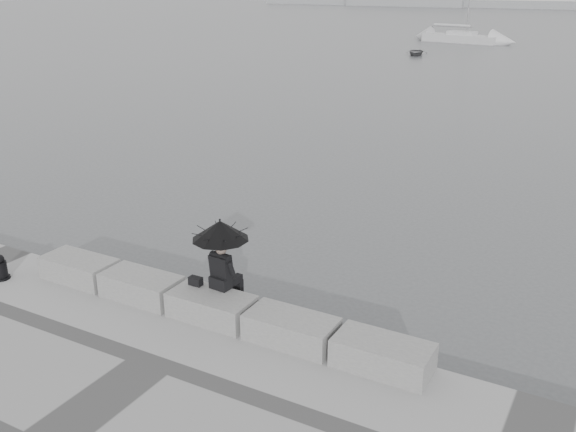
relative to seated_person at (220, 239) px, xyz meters
The scene contains 11 objects.
ground 1.99m from the seated_person, 94.02° to the left, with size 360.00×360.00×0.00m, color #494C4F.
stone_block_far_left 3.64m from the seated_person, behind, with size 1.60×0.80×0.50m, color slate.
stone_block_left 2.14m from the seated_person, 168.41° to the right, with size 1.60×0.80×0.50m, color slate.
stone_block_centre 1.28m from the seated_person, 91.15° to the right, with size 1.60×0.80×0.50m, color slate.
stone_block_right 2.12m from the seated_person, 11.69° to the right, with size 1.60×0.80×0.50m, color slate.
stone_block_far_right 3.63m from the seated_person, ahead, with size 1.60×0.80×0.50m, color slate.
seated_person is the anchor object (origin of this frame).
bag 1.04m from the seated_person, 161.61° to the right, with size 0.26×0.15×0.17m, color black.
mooring_bollard 5.19m from the seated_person, 166.88° to the right, with size 0.36×0.36×0.56m.
sailboat_left 64.08m from the seated_person, 100.82° to the left, with size 8.64×3.88×12.90m.
dinghy 50.25m from the seated_person, 104.27° to the left, with size 2.86×1.21×0.48m, color slate.
Camera 1 is at (6.42, -9.05, 6.50)m, focal length 40.00 mm.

